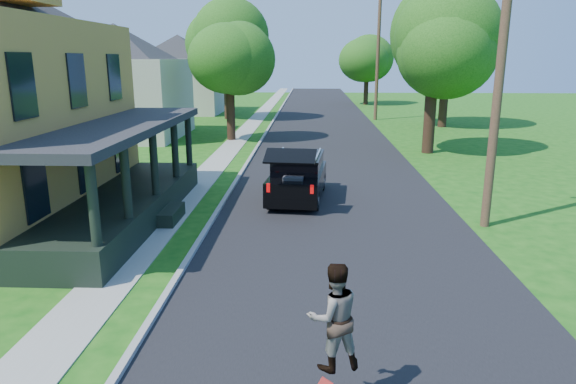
{
  "coord_description": "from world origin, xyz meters",
  "views": [
    {
      "loc": [
        -0.94,
        -9.44,
        5.06
      ],
      "look_at": [
        -1.49,
        3.0,
        1.8
      ],
      "focal_mm": 32.0,
      "sensor_mm": 36.0,
      "label": 1
    }
  ],
  "objects_px": {
    "black_suv": "(298,177)",
    "utility_pole_near": "(500,72)",
    "skateboarder": "(334,317)",
    "tree_right_near": "(434,40)"
  },
  "relations": [
    {
      "from": "black_suv",
      "to": "skateboarder",
      "type": "distance_m",
      "value": 11.65
    },
    {
      "from": "skateboarder",
      "to": "tree_right_near",
      "type": "distance_m",
      "value": 22.86
    },
    {
      "from": "tree_right_near",
      "to": "utility_pole_near",
      "type": "bearing_deg",
      "value": -94.31
    },
    {
      "from": "utility_pole_near",
      "to": "black_suv",
      "type": "bearing_deg",
      "value": 168.44
    },
    {
      "from": "black_suv",
      "to": "utility_pole_near",
      "type": "height_order",
      "value": "utility_pole_near"
    },
    {
      "from": "black_suv",
      "to": "utility_pole_near",
      "type": "relative_size",
      "value": 0.53
    },
    {
      "from": "skateboarder",
      "to": "tree_right_near",
      "type": "bearing_deg",
      "value": -124.07
    },
    {
      "from": "black_suv",
      "to": "utility_pole_near",
      "type": "xyz_separation_m",
      "value": [
        5.9,
        -2.91,
        3.82
      ]
    },
    {
      "from": "tree_right_near",
      "to": "skateboarder",
      "type": "bearing_deg",
      "value": -105.66
    },
    {
      "from": "skateboarder",
      "to": "utility_pole_near",
      "type": "height_order",
      "value": "utility_pole_near"
    }
  ]
}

